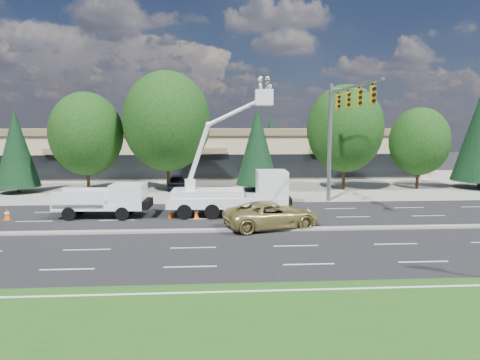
{
  "coord_description": "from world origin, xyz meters",
  "views": [
    {
      "loc": [
        0.94,
        -23.27,
        5.82
      ],
      "look_at": [
        2.71,
        3.7,
        2.4
      ],
      "focal_mm": 32.0,
      "sensor_mm": 36.0,
      "label": 1
    }
  ],
  "objects": [
    {
      "name": "concrete_apron",
      "position": [
        0.0,
        20.0,
        0.01
      ],
      "size": [
        140.0,
        22.0,
        0.01
      ],
      "primitive_type": "cube",
      "color": "gray",
      "rests_on": "ground"
    },
    {
      "name": "tree_back_c",
      "position": [
        10.0,
        42.0,
        4.0
      ],
      "size": [
        3.78,
        3.78,
        7.45
      ],
      "color": "#332114",
      "rests_on": "ground"
    },
    {
      "name": "tree_front_e",
      "position": [
        5.0,
        15.0,
        4.06
      ],
      "size": [
        3.84,
        3.84,
        7.57
      ],
      "color": "#332114",
      "rests_on": "ground"
    },
    {
      "name": "minivan",
      "position": [
        4.34,
        0.6,
        0.76
      ],
      "size": [
        5.96,
        3.85,
        1.53
      ],
      "primitive_type": "imported",
      "rotation": [
        0.0,
        0.0,
        1.83
      ],
      "color": "tan",
      "rests_on": "ground"
    },
    {
      "name": "parked_car_east",
      "position": [
        5.59,
        16.0,
        0.71
      ],
      "size": [
        2.4,
        4.54,
        1.42
      ],
      "primitive_type": "imported",
      "rotation": [
        0.0,
        0.0,
        -0.22
      ],
      "color": "black",
      "rests_on": "ground"
    },
    {
      "name": "grass_verge",
      "position": [
        0.0,
        -13.0,
        0.01
      ],
      "size": [
        140.0,
        10.0,
        0.01
      ],
      "primitive_type": "cube",
      "color": "#1F4F16",
      "rests_on": "ground"
    },
    {
      "name": "tree_front_c",
      "position": [
        -10.0,
        15.0,
        5.14
      ],
      "size": [
        6.33,
        6.33,
        8.78
      ],
      "color": "#332114",
      "rests_on": "ground"
    },
    {
      "name": "traffic_cone_b",
      "position": [
        -1.69,
        3.8,
        0.34
      ],
      "size": [
        0.4,
        0.4,
        0.7
      ],
      "color": "#FF5C08",
      "rests_on": "ground"
    },
    {
      "name": "tree_front_f",
      "position": [
        13.0,
        15.0,
        5.59
      ],
      "size": [
        6.88,
        6.88,
        9.55
      ],
      "color": "#332114",
      "rests_on": "ground"
    },
    {
      "name": "tree_back_b",
      "position": [
        -4.0,
        42.0,
        5.1
      ],
      "size": [
        4.83,
        4.83,
        9.51
      ],
      "color": "#332114",
      "rests_on": "ground"
    },
    {
      "name": "tree_front_b",
      "position": [
        -16.0,
        15.0,
        3.91
      ],
      "size": [
        3.7,
        3.7,
        7.29
      ],
      "color": "#332114",
      "rests_on": "ground"
    },
    {
      "name": "tree_back_a",
      "position": [
        -18.0,
        42.0,
        4.52
      ],
      "size": [
        4.27,
        4.27,
        8.42
      ],
      "color": "#332114",
      "rests_on": "ground"
    },
    {
      "name": "traffic_cone_c",
      "position": [
        -0.08,
        3.4,
        0.34
      ],
      "size": [
        0.4,
        0.4,
        0.7
      ],
      "color": "#FF5C08",
      "rests_on": "ground"
    },
    {
      "name": "tree_back_d",
      "position": [
        22.0,
        42.0,
        4.96
      ],
      "size": [
        4.69,
        4.69,
        9.25
      ],
      "color": "#332114",
      "rests_on": "ground"
    },
    {
      "name": "traffic_cone_d",
      "position": [
        7.04,
        3.18,
        0.34
      ],
      "size": [
        0.4,
        0.4,
        0.7
      ],
      "color": "#FF5C08",
      "rests_on": "ground"
    },
    {
      "name": "parked_car_west",
      "position": [
        -2.31,
        16.0,
        0.68
      ],
      "size": [
        1.9,
        4.11,
        1.36
      ],
      "primitive_type": "imported",
      "rotation": [
        0.0,
        0.0,
        0.07
      ],
      "color": "black",
      "rests_on": "ground"
    },
    {
      "name": "ground",
      "position": [
        0.0,
        0.0,
        0.0
      ],
      "size": [
        140.0,
        140.0,
        0.0
      ],
      "primitive_type": "plane",
      "color": "black",
      "rests_on": "ground"
    },
    {
      "name": "tree_front_d",
      "position": [
        -3.0,
        15.0,
        6.22
      ],
      "size": [
        7.66,
        7.66,
        10.63
      ],
      "color": "#332114",
      "rests_on": "ground"
    },
    {
      "name": "traffic_cone_a",
      "position": [
        -11.87,
        3.81,
        0.34
      ],
      "size": [
        0.4,
        0.4,
        0.7
      ],
      "color": "#FF5C08",
      "rests_on": "ground"
    },
    {
      "name": "road_median",
      "position": [
        0.0,
        0.0,
        0.06
      ],
      "size": [
        120.0,
        0.55,
        0.12
      ],
      "primitive_type": "cube",
      "color": "gray",
      "rests_on": "ground"
    },
    {
      "name": "tree_front_g",
      "position": [
        20.0,
        15.0,
        4.4
      ],
      "size": [
        5.42,
        5.42,
        7.52
      ],
      "color": "#332114",
      "rests_on": "ground"
    },
    {
      "name": "bucket_truck",
      "position": [
        2.69,
        4.18,
        1.95
      ],
      "size": [
        7.86,
        2.71,
        8.94
      ],
      "rotation": [
        0.0,
        0.0,
        -0.03
      ],
      "color": "white",
      "rests_on": "ground"
    },
    {
      "name": "strip_mall",
      "position": [
        0.0,
        29.97,
        2.83
      ],
      "size": [
        50.4,
        15.4,
        5.5
      ],
      "color": "tan",
      "rests_on": "ground"
    },
    {
      "name": "signal_mast",
      "position": [
        10.03,
        7.04,
        6.06
      ],
      "size": [
        2.76,
        10.16,
        9.0
      ],
      "color": "gray",
      "rests_on": "ground"
    },
    {
      "name": "utility_pickup",
      "position": [
        -5.78,
        4.2,
        0.89
      ],
      "size": [
        5.71,
        2.44,
        2.15
      ],
      "rotation": [
        0.0,
        0.0,
        -0.05
      ],
      "color": "white",
      "rests_on": "ground"
    }
  ]
}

